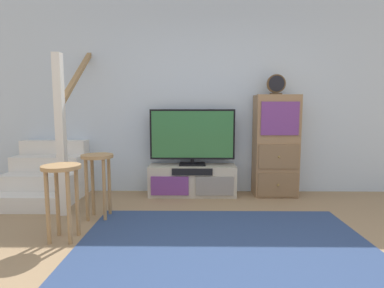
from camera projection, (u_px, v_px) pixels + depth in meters
back_wall at (213, 99)px, 4.26m from camera, size 6.40×0.12×2.70m
area_rug at (225, 247)px, 2.57m from camera, size 2.60×1.80×0.01m
media_console at (192, 180)px, 4.13m from camera, size 1.20×0.38×0.42m
television at (192, 136)px, 4.08m from camera, size 1.17×0.22×0.77m
side_cabinet at (276, 146)px, 4.07m from camera, size 0.58×0.38×1.39m
desk_clock at (276, 85)px, 3.97m from camera, size 0.25×0.08×0.27m
staircase at (54, 169)px, 4.15m from camera, size 1.00×1.36×2.20m
bar_stool_near at (62, 184)px, 2.67m from camera, size 0.34×0.34×0.69m
bar_stool_far at (98, 171)px, 3.22m from camera, size 0.34×0.34×0.71m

